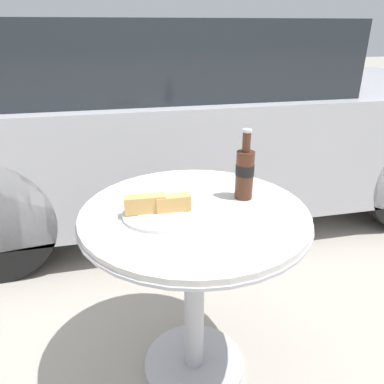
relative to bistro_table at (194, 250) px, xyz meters
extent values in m
plane|color=#A8A093|center=(0.00, 0.00, -0.57)|extent=(30.00, 30.00, 0.00)
cylinder|color=#B7B7BC|center=(0.00, 0.00, -0.56)|extent=(0.42, 0.42, 0.02)
cylinder|color=#B7B7BC|center=(0.00, 0.00, -0.20)|extent=(0.08, 0.08, 0.69)
cylinder|color=#B7B7BC|center=(0.00, 0.00, 0.14)|extent=(0.80, 0.80, 0.01)
cylinder|color=beige|center=(0.00, 0.00, 0.15)|extent=(0.79, 0.79, 0.02)
cylinder|color=#4C2819|center=(0.20, 0.06, 0.25)|extent=(0.06, 0.06, 0.18)
cylinder|color=black|center=(0.20, 0.06, 0.27)|extent=(0.07, 0.07, 0.04)
cylinder|color=#4C2819|center=(0.20, 0.06, 0.37)|extent=(0.03, 0.03, 0.07)
cylinder|color=silver|center=(0.20, 0.06, 0.42)|extent=(0.03, 0.03, 0.01)
cylinder|color=white|center=(-0.12, -0.01, 0.17)|extent=(0.25, 0.25, 0.01)
cube|color=white|center=(-0.12, -0.01, 0.18)|extent=(0.16, 0.16, 0.00)
cube|color=tan|center=(-0.17, -0.01, 0.21)|extent=(0.14, 0.05, 0.06)
cube|color=tan|center=(-0.08, -0.01, 0.20)|extent=(0.12, 0.04, 0.05)
cube|color=#B7B7BC|center=(0.40, 1.64, -0.01)|extent=(4.29, 1.75, 0.72)
cube|color=#23282D|center=(0.18, 1.64, 0.56)|extent=(2.06, 1.54, 0.43)
cylinder|color=black|center=(1.72, 2.41, -0.21)|extent=(0.71, 0.21, 0.71)
cylinder|color=black|center=(-0.93, 2.41, -0.21)|extent=(0.71, 0.21, 0.71)
camera|label=1|loc=(-0.26, -1.12, 0.74)|focal=35.00mm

